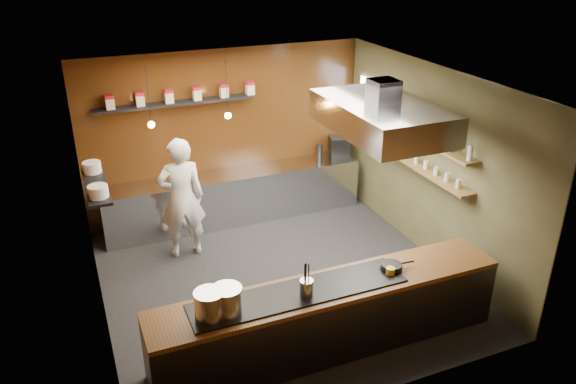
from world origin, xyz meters
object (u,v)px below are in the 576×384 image
stockpot_large (210,305)px  espresso_machine (339,146)px  stockpot_small (227,300)px  extractor_hood (382,117)px  chef (182,198)px

stockpot_large → espresso_machine: (3.58, 3.91, -0.02)m
stockpot_small → espresso_machine: espresso_machine is taller
espresso_machine → stockpot_large: bearing=-115.8°
extractor_hood → stockpot_small: bearing=-154.1°
stockpot_small → espresso_machine: bearing=49.1°
extractor_hood → stockpot_small: size_ratio=5.90×
stockpot_large → stockpot_small: (0.20, 0.01, -0.00)m
stockpot_large → espresso_machine: stockpot_large is taller
stockpot_small → espresso_machine: 5.16m
stockpot_large → chef: (0.36, 2.99, -0.12)m
espresso_machine → chef: bearing=-147.4°
espresso_machine → chef: chef is taller
espresso_machine → chef: (-3.22, -0.92, -0.10)m
stockpot_small → chef: (0.17, 2.98, -0.11)m
extractor_hood → stockpot_small: (-2.58, -1.25, -1.41)m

